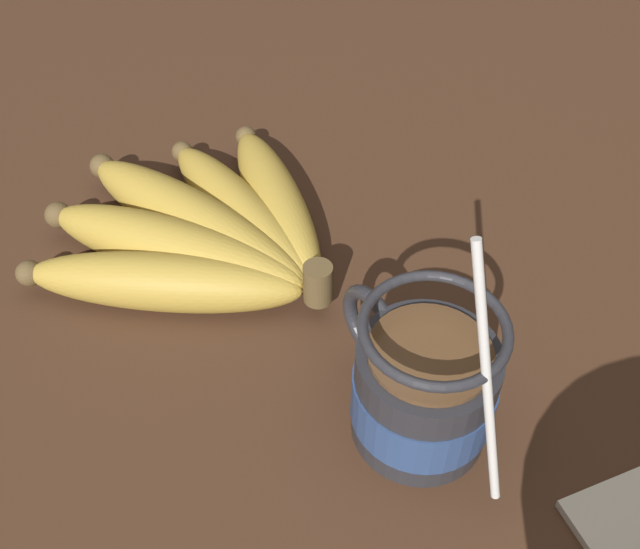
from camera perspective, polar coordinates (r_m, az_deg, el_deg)
table at (r=48.57cm, az=-2.45°, el=-7.60°), size 126.37×126.37×3.33cm
coffee_mug at (r=41.25cm, az=8.18°, el=-8.94°), size 14.16×8.21×16.66cm
banana_bunch at (r=52.85cm, az=-9.06°, el=3.38°), size 23.17×23.85×4.45cm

